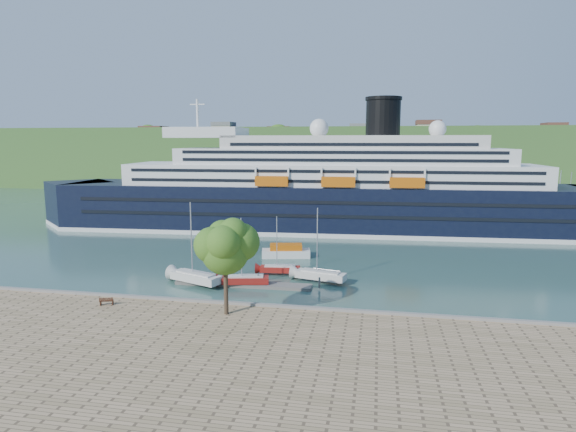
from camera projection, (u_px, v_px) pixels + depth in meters
The scene contains 12 objects.
ground at pixel (213, 311), 54.56m from camera, with size 400.00×400.00×0.00m, color #2F544C.
far_hillside at pixel (334, 158), 193.45m from camera, with size 400.00×50.00×24.00m, color #305A24.
quay_coping at pixel (212, 302), 54.19m from camera, with size 220.00×0.50×0.30m, color slate.
cruise_ship at pixel (319, 165), 101.69m from camera, with size 124.58×18.14×27.98m, color black, non-canonical shape.
park_bench at pixel (107, 301), 53.44m from camera, with size 1.56×0.64×1.00m, color #472414, non-canonical shape.
promenade_tree at pixel (225, 263), 49.90m from camera, with size 6.73×6.73×11.15m, color #3B6C1C, non-canonical shape.
floating_pontoon at pixel (243, 284), 63.92m from camera, with size 18.30×2.24×0.41m, color slate, non-canonical shape.
sailboat_white_near at pixel (195, 246), 63.31m from camera, with size 8.23×2.28×10.62m, color silver, non-canonical shape.
sailboat_red at pixel (245, 254), 62.95m from camera, with size 6.79×1.89×8.77m, color maroon, non-canonical shape.
sailboat_white_far at pixel (321, 247), 64.64m from camera, with size 7.57×2.10×9.77m, color silver, non-canonical shape.
tender_launch at pixel (286, 251), 79.49m from camera, with size 7.98×2.73×2.20m, color #C65A0B, non-canonical shape.
sailboat_extra at pixel (280, 247), 68.57m from camera, with size 6.30×1.75×8.14m, color maroon, non-canonical shape.
Camera 1 is at (18.06, -49.74, 19.12)m, focal length 30.00 mm.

